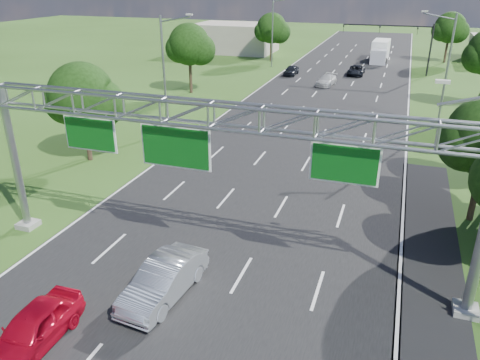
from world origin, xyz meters
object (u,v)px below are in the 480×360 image
at_px(box_truck, 380,51).
at_px(sign_gantry, 213,129).
at_px(silver_sedan, 164,280).
at_px(red_coupe, 33,328).
at_px(traffic_signal, 405,37).

bearing_deg(box_truck, sign_gantry, -90.84).
distance_m(silver_sedan, box_truck, 67.36).
bearing_deg(red_coupe, silver_sedan, 51.26).
bearing_deg(traffic_signal, red_coupe, -100.92).
bearing_deg(traffic_signal, sign_gantry, -97.68).
height_order(sign_gantry, silver_sedan, sign_gantry).
distance_m(traffic_signal, box_truck, 12.25).
xyz_separation_m(sign_gantry, silver_sedan, (-1.23, -3.03, -6.06)).
distance_m(sign_gantry, red_coupe, 10.54).
height_order(silver_sedan, box_truck, box_truck).
xyz_separation_m(silver_sedan, box_truck, (4.79, 67.18, 0.71)).
height_order(sign_gantry, traffic_signal, sign_gantry).
distance_m(sign_gantry, box_truck, 64.47).
height_order(sign_gantry, box_truck, sign_gantry).
xyz_separation_m(sign_gantry, red_coupe, (-4.49, -7.30, -6.12)).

